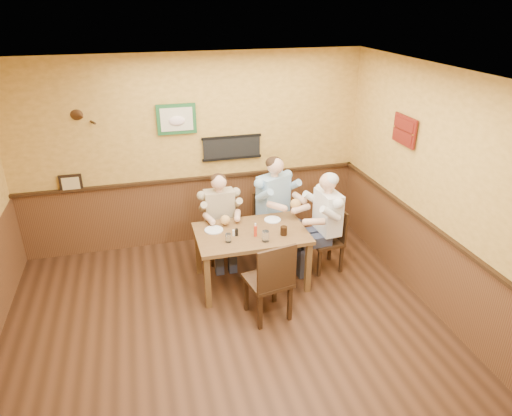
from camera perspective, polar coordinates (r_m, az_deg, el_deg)
The scene contains 17 objects.
room at distance 4.44m, azimuth -2.35°, elevation 1.40°, with size 5.02×5.03×2.81m.
dining_table at distance 5.82m, azimuth -0.60°, elevation -3.79°, with size 1.40×0.90×0.75m.
chair_back_left at distance 6.45m, azimuth -4.49°, elevation -3.25°, with size 0.38×0.38×0.83m, color #311E0F, non-canonical shape.
chair_back_right at distance 6.63m, azimuth 2.12°, elevation -1.89°, with size 0.43×0.43×0.93m, color #311E0F, non-canonical shape.
chair_right_end at distance 6.29m, azimuth 8.71°, elevation -3.96°, with size 0.41×0.41×0.89m, color #311E0F, non-canonical shape.
chair_near_side at distance 5.31m, azimuth 1.48°, elevation -8.80°, with size 0.47×0.47×1.02m, color #311E0F, non-canonical shape.
diner_tan_shirt at distance 6.37m, azimuth -4.54°, elevation -1.85°, with size 0.55×0.55×1.19m, color tan, non-canonical shape.
diner_blue_polo at distance 6.54m, azimuth 2.15°, elevation -0.34°, with size 0.61×0.61×1.32m, color #89B0CE, non-canonical shape.
diner_white_elder at distance 6.20m, azimuth 8.83°, elevation -2.43°, with size 0.59×0.59×1.27m, color silver, non-canonical shape.
water_glass_left at distance 5.53m, azimuth -3.49°, elevation -3.75°, with size 0.07×0.07×0.11m, color silver.
water_glass_mid at distance 5.54m, azimuth 1.19°, elevation -3.54°, with size 0.09×0.09×0.13m, color white.
cola_tumbler at distance 5.69m, azimuth 3.49°, elevation -2.85°, with size 0.09×0.09×0.11m, color black.
hot_sauce_bottle at distance 5.64m, azimuth -0.07°, elevation -2.81°, with size 0.04×0.04×0.16m, color red.
salt_shaker at distance 5.67m, azimuth -2.83°, elevation -3.13°, with size 0.03×0.03×0.08m, color white.
pepper_shaker at distance 5.67m, azimuth -2.44°, elevation -3.03°, with size 0.04×0.04×0.10m, color black.
plate_far_left at distance 5.83m, azimuth -5.29°, elevation -2.75°, with size 0.24×0.24×0.02m, color silver.
plate_far_right at distance 6.07m, azimuth 2.07°, elevation -1.47°, with size 0.22×0.22×0.01m, color white.
Camera 1 is at (-0.73, -3.80, 3.47)m, focal length 32.00 mm.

